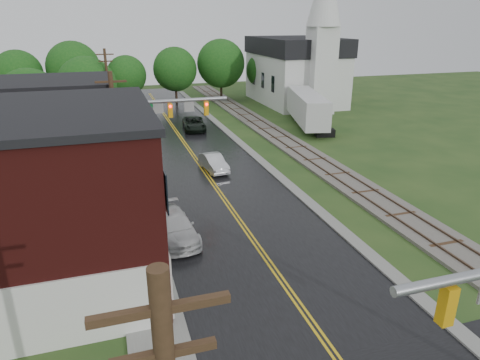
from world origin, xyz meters
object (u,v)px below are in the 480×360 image
tree_left_c (32,102)px  pickup_white (174,227)px  utility_pole_c (109,90)px  church (299,64)px  semi_trailer (307,107)px  sedan_silver (214,163)px  suv_dark (194,124)px  utility_pole_b (117,142)px  tree_left_e (89,87)px  traffic_signal_far (161,118)px

tree_left_c → pickup_white: tree_left_c is taller
utility_pole_c → pickup_white: bearing=-84.5°
church → pickup_white: (-24.23, -36.28, -5.09)m
church → semi_trailer: size_ratio=1.59×
sedan_silver → pickup_white: bearing=-121.1°
suv_dark → semi_trailer: 13.18m
suv_dark → pickup_white: (-6.31, -24.98, 0.03)m
church → suv_dark: bearing=-147.8°
utility_pole_c → suv_dark: (8.88, -1.57, -4.00)m
semi_trailer → pickup_white: bearing=-130.3°
utility_pole_b → tree_left_c: 19.24m
suv_dark → utility_pole_b: bearing=-107.4°
church → sedan_silver: church is taller
utility_pole_b → pickup_white: bearing=-60.5°
semi_trailer → tree_left_e: bearing=166.1°
tree_left_c → utility_pole_c: bearing=30.2°
tree_left_c → sedan_silver: 19.10m
tree_left_e → semi_trailer: 24.63m
utility_pole_b → tree_left_e: 23.99m
utility_pole_c → tree_left_e: size_ratio=1.10×
tree_left_e → church: bearing=15.2°
suv_dark → sedan_silver: suv_dark is taller
utility_pole_c → tree_left_e: utility_pole_c is taller
utility_pole_b → semi_trailer: (21.74, 18.03, -2.42)m
suv_dark → utility_pole_c: bearing=176.1°
tree_left_e → utility_pole_c: bearing=-42.8°
tree_left_c → semi_trailer: (28.78, 0.13, -2.21)m
sedan_silver → pickup_white: pickup_white is taller
utility_pole_c → sedan_silver: 17.95m
pickup_white → suv_dark: bearing=70.6°
tree_left_e → pickup_white: size_ratio=1.59×
church → pickup_white: church is taller
tree_left_e → semi_trailer: tree_left_e is taller
utility_pole_b → church: bearing=49.8°
utility_pole_b → suv_dark: 22.64m
traffic_signal_far → utility_pole_b: utility_pole_b is taller
suv_dark → sedan_silver: bearing=-89.1°
utility_pole_c → pickup_white: utility_pole_c is taller
utility_pole_b → suv_dark: size_ratio=1.75×
tree_left_e → semi_trailer: size_ratio=0.65×
utility_pole_c → suv_dark: 9.86m
traffic_signal_far → suv_dark: 16.94m
traffic_signal_far → sedan_silver: bearing=16.4°
traffic_signal_far → sedan_silver: 6.19m
utility_pole_b → sedan_silver: utility_pole_b is taller
church → pickup_white: bearing=-123.7°
utility_pole_c → traffic_signal_far: bearing=-78.9°
utility_pole_b → utility_pole_c: same height
utility_pole_b → pickup_white: 6.56m
semi_trailer → traffic_signal_far: bearing=-144.7°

